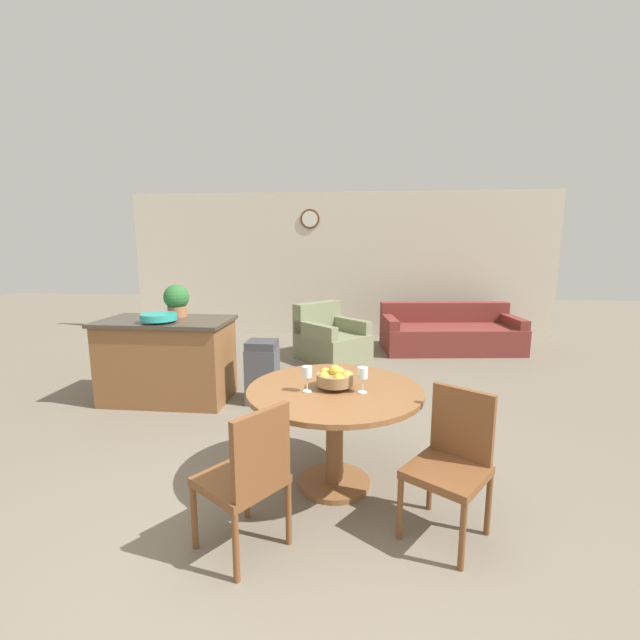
{
  "coord_description": "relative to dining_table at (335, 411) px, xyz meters",
  "views": [
    {
      "loc": [
        0.51,
        -2.06,
        1.75
      ],
      "look_at": [
        0.04,
        2.42,
        0.94
      ],
      "focal_mm": 24.0,
      "sensor_mm": 36.0,
      "label": 1
    }
  ],
  "objects": [
    {
      "name": "ground_plane",
      "position": [
        -0.31,
        -0.82,
        -0.58
      ],
      "size": [
        24.0,
        24.0,
        0.0
      ],
      "primitive_type": "plane",
      "color": "#706656"
    },
    {
      "name": "wall_back",
      "position": [
        -0.32,
        5.32,
        0.78
      ],
      "size": [
        8.0,
        0.09,
        2.7
      ],
      "color": "beige",
      "rests_on": "ground_plane"
    },
    {
      "name": "dining_table",
      "position": [
        0.0,
        0.0,
        0.0
      ],
      "size": [
        1.24,
        1.24,
        0.74
      ],
      "color": "brown",
      "rests_on": "ground_plane"
    },
    {
      "name": "dining_chair_near_left",
      "position": [
        -0.43,
        -0.74,
        -0.09
      ],
      "size": [
        0.59,
        0.59,
        0.89
      ],
      "rotation": [
        0.0,
        0.0,
        7.24
      ],
      "color": "brown",
      "rests_on": "ground_plane"
    },
    {
      "name": "dining_chair_near_right",
      "position": [
        0.74,
        -0.43,
        -0.09
      ],
      "size": [
        0.59,
        0.59,
        0.89
      ],
      "rotation": [
        0.0,
        0.0,
        8.81
      ],
      "color": "brown",
      "rests_on": "ground_plane"
    },
    {
      "name": "fruit_bowl",
      "position": [
        -0.0,
        -0.0,
        0.25
      ],
      "size": [
        0.26,
        0.26,
        0.17
      ],
      "color": "olive",
      "rests_on": "dining_table"
    },
    {
      "name": "wine_glass_left",
      "position": [
        -0.19,
        -0.09,
        0.3
      ],
      "size": [
        0.07,
        0.07,
        0.18
      ],
      "color": "silver",
      "rests_on": "dining_table"
    },
    {
      "name": "wine_glass_right",
      "position": [
        0.19,
        -0.07,
        0.3
      ],
      "size": [
        0.07,
        0.07,
        0.18
      ],
      "color": "silver",
      "rests_on": "dining_table"
    },
    {
      "name": "kitchen_island",
      "position": [
        -1.99,
        1.56,
        -0.11
      ],
      "size": [
        1.42,
        0.79,
        0.92
      ],
      "color": "brown",
      "rests_on": "ground_plane"
    },
    {
      "name": "teal_bowl",
      "position": [
        -1.97,
        1.38,
        0.41
      ],
      "size": [
        0.37,
        0.37,
        0.09
      ],
      "color": "teal",
      "rests_on": "kitchen_island"
    },
    {
      "name": "potted_plant",
      "position": [
        -1.93,
        1.75,
        0.54
      ],
      "size": [
        0.28,
        0.28,
        0.37
      ],
      "color": "#A36642",
      "rests_on": "kitchen_island"
    },
    {
      "name": "trash_bin",
      "position": [
        -0.91,
        1.59,
        -0.23
      ],
      "size": [
        0.33,
        0.32,
        0.7
      ],
      "color": "#47474C",
      "rests_on": "ground_plane"
    },
    {
      "name": "couch",
      "position": [
        1.62,
        4.26,
        -0.31
      ],
      "size": [
        2.29,
        1.26,
        0.75
      ],
      "rotation": [
        0.0,
        0.0,
        0.12
      ],
      "color": "maroon",
      "rests_on": "ground_plane"
    },
    {
      "name": "armchair",
      "position": [
        -0.31,
        3.49,
        -0.29
      ],
      "size": [
        1.24,
        1.24,
        0.84
      ],
      "rotation": [
        0.0,
        0.0,
        0.81
      ],
      "color": "#7A7F5B",
      "rests_on": "ground_plane"
    }
  ]
}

